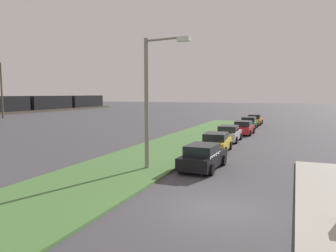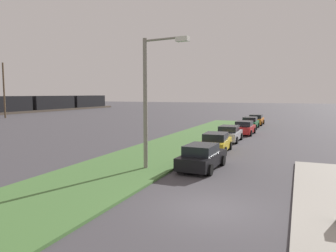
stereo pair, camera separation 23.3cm
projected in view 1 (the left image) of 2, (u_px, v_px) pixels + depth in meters
The scene contains 10 objects.
ground at pixel (214, 209), 12.34m from camera, with size 300.00×300.00×0.00m, color #423F44.
grass_median at pixel (159, 152), 23.99m from camera, with size 60.00×6.00×0.12m, color #477238.
parked_car_black at pixel (203, 157), 18.93m from camera, with size 4.36×2.14×1.47m.
parked_car_yellow at pixel (216, 143), 24.52m from camera, with size 4.40×2.21×1.47m.
parked_car_silver at pixel (229, 134), 30.04m from camera, with size 4.32×2.06×1.47m.
parked_car_red at pixel (244, 128), 35.16m from camera, with size 4.33×2.07×1.47m.
parked_car_green at pixel (249, 123), 41.34m from camera, with size 4.32×2.06×1.47m.
parked_car_orange at pixel (255, 120), 46.17m from camera, with size 4.31×2.04×1.47m.
streetlight at pixel (152, 94), 18.21m from camera, with size 0.73×2.86×7.50m.
distant_utility_pole at pixel (2, 91), 58.37m from camera, with size 0.30×0.30×10.00m, color brown.
Camera 1 is at (-11.77, -2.79, 4.39)m, focal length 34.58 mm.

